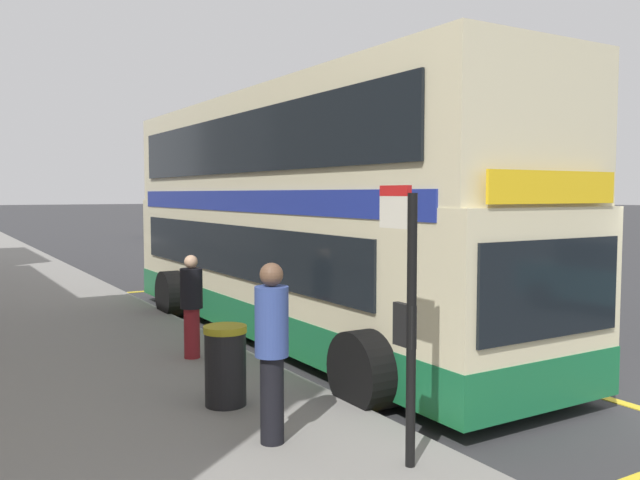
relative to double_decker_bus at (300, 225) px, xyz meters
name	(u,v)px	position (x,y,z in m)	size (l,w,h in m)	color
ground_plane	(108,243)	(2.46, 25.19, -2.07)	(260.00, 260.00, 0.00)	#333335
double_decker_bus	(300,225)	(0.00, 0.00, 0.00)	(3.27, 11.33, 4.40)	beige
bus_bay_markings	(301,335)	(0.05, 0.08, -2.06)	(3.19, 14.21, 0.01)	yellow
bus_stop_sign	(406,300)	(-2.16, -5.80, -0.39)	(0.09, 0.51, 2.59)	black
parked_car_navy_ahead	(175,224)	(7.17, 28.19, -1.27)	(2.09, 4.20, 1.62)	navy
pedestrian_waiting_near_sign	(192,303)	(-2.47, -0.99, -1.07)	(0.34, 0.34, 1.58)	maroon
pedestrian_further_back	(272,345)	(-2.99, -4.71, -0.92)	(0.34, 0.34, 1.83)	black
litter_bin	(225,365)	(-2.92, -3.35, -1.45)	(0.51, 0.51, 0.95)	black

